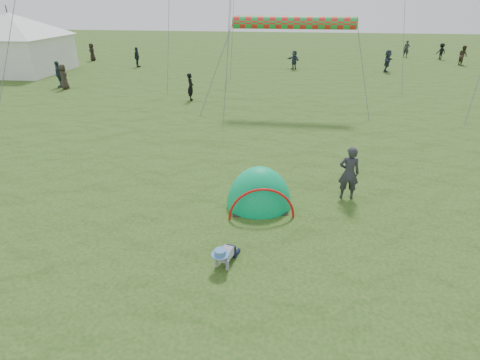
# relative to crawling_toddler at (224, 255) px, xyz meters

# --- Properties ---
(ground) EXTENTS (140.00, 140.00, 0.00)m
(ground) POSITION_rel_crawling_toddler_xyz_m (1.18, -0.25, -0.29)
(ground) COLOR #204713
(crawling_toddler) EXTENTS (0.70, 0.86, 0.57)m
(crawling_toddler) POSITION_rel_crawling_toddler_xyz_m (0.00, 0.00, 0.00)
(crawling_toddler) COLOR black
(crawling_toddler) RESTS_ON ground
(popup_tent) EXTENTS (2.22, 1.96, 2.50)m
(popup_tent) POSITION_rel_crawling_toddler_xyz_m (0.52, 2.88, -0.29)
(popup_tent) COLOR #00937B
(popup_tent) RESTS_ON ground
(standing_adult) EXTENTS (0.62, 0.41, 1.69)m
(standing_adult) POSITION_rel_crawling_toddler_xyz_m (3.16, 3.76, 0.56)
(standing_adult) COLOR #2A2930
(standing_adult) RESTS_ON ground
(event_marquee) EXTENTS (7.61, 7.61, 5.01)m
(event_marquee) POSITION_rel_crawling_toddler_xyz_m (-21.71, 22.74, 2.22)
(event_marquee) COLOR white
(event_marquee) RESTS_ON ground
(crowd_person_0) EXTENTS (0.73, 0.63, 1.68)m
(crowd_person_0) POSITION_rel_crawling_toddler_xyz_m (12.91, 37.16, 0.56)
(crowd_person_0) COLOR #252429
(crowd_person_0) RESTS_ON ground
(crowd_person_1) EXTENTS (0.84, 0.98, 1.77)m
(crowd_person_1) POSITION_rel_crawling_toddler_xyz_m (16.73, 32.17, 0.60)
(crowd_person_1) COLOR #3A3024
(crowd_person_1) RESTS_ON ground
(crowd_person_2) EXTENTS (0.67, 1.12, 1.78)m
(crowd_person_2) POSITION_rel_crawling_toddler_xyz_m (-14.97, 17.68, 0.60)
(crowd_person_2) COLOR #2C424A
(crowd_person_2) RESTS_ON ground
(crowd_person_3) EXTENTS (1.17, 0.94, 1.58)m
(crowd_person_3) POSITION_rel_crawling_toddler_xyz_m (16.00, 35.88, 0.50)
(crowd_person_3) COLOR black
(crowd_person_3) RESTS_ON ground
(crowd_person_4) EXTENTS (0.79, 0.95, 1.65)m
(crowd_person_4) POSITION_rel_crawling_toddler_xyz_m (-14.31, 17.15, 0.54)
(crowd_person_4) COLOR #2F2820
(crowd_person_4) RESTS_ON ground
(crowd_person_5) EXTENTS (1.33, 1.42, 1.59)m
(crowd_person_5) POSITION_rel_crawling_toddler_xyz_m (1.17, 27.60, 0.51)
(crowd_person_5) COLOR #2A3342
(crowd_person_5) RESTS_ON ground
(crowd_person_6) EXTENTS (0.71, 0.58, 1.67)m
(crowd_person_6) POSITION_rel_crawling_toddler_xyz_m (-18.79, 22.56, 0.55)
(crowd_person_6) COLOR black
(crowd_person_6) RESTS_ON ground
(crowd_person_8) EXTENTS (0.47, 1.04, 1.74)m
(crowd_person_8) POSITION_rel_crawling_toddler_xyz_m (-12.95, 26.73, 0.58)
(crowd_person_8) COLOR #1D2B31
(crowd_person_8) RESTS_ON ground
(crowd_person_10) EXTENTS (0.77, 0.95, 1.67)m
(crowd_person_10) POSITION_rel_crawling_toddler_xyz_m (-18.93, 29.81, 0.55)
(crowd_person_10) COLOR black
(crowd_person_10) RESTS_ON ground
(crowd_person_11) EXTENTS (1.08, 1.74, 1.79)m
(crowd_person_11) POSITION_rel_crawling_toddler_xyz_m (8.99, 27.37, 0.61)
(crowd_person_11) COLOR #252F3B
(crowd_person_11) RESTS_ON ground
(crowd_person_12) EXTENTS (0.53, 0.67, 1.62)m
(crowd_person_12) POSITION_rel_crawling_toddler_xyz_m (-4.88, 15.27, 0.53)
(crowd_person_12) COLOR black
(crowd_person_12) RESTS_ON ground
(rainbow_tube_kite) EXTENTS (6.30, 0.64, 0.64)m
(rainbow_tube_kite) POSITION_rel_crawling_toddler_xyz_m (1.11, 14.03, 4.24)
(rainbow_tube_kite) COLOR red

